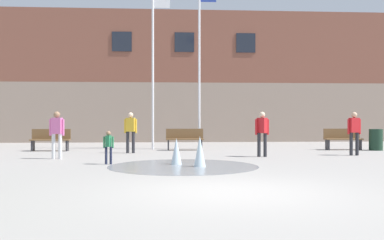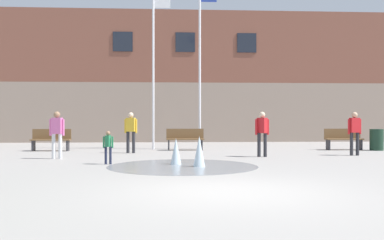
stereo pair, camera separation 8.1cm
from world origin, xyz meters
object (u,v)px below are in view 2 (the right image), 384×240
at_px(trash_can, 377,140).
at_px(park_bench_under_right_flagpole, 185,139).
at_px(park_bench_far_left, 51,139).
at_px(flagpole_left, 154,63).
at_px(adult_watching, 355,130).
at_px(flagpole_right, 200,60).
at_px(park_bench_near_trashcan, 343,139).
at_px(adult_near_bench, 131,129).
at_px(teen_by_trashcan, 262,130).
at_px(child_running, 108,145).
at_px(adult_in_red, 57,131).

bearing_deg(trash_can, park_bench_under_right_flagpole, 175.35).
relative_size(park_bench_far_left, flagpole_left, 0.23).
relative_size(adult_watching, flagpole_right, 0.22).
distance_m(park_bench_near_trashcan, adult_near_bench, 9.10).
xyz_separation_m(adult_watching, trash_can, (2.02, 2.45, -0.48)).
relative_size(park_bench_far_left, flagpole_right, 0.22).
bearing_deg(teen_by_trashcan, adult_near_bench, 27.64).
bearing_deg(park_bench_near_trashcan, child_running, -149.78).
bearing_deg(adult_watching, trash_can, 39.60).
distance_m(adult_near_bench, teen_by_trashcan, 5.15).
distance_m(park_bench_far_left, child_running, 6.36).
xyz_separation_m(flagpole_right, trash_can, (7.37, -1.30, -3.47)).
distance_m(child_running, adult_near_bench, 4.25).
xyz_separation_m(adult_near_bench, trash_can, (10.27, 0.82, -0.48)).
height_order(adult_near_bench, flagpole_left, flagpole_left).
bearing_deg(adult_near_bench, teen_by_trashcan, 170.76).
bearing_deg(park_bench_near_trashcan, park_bench_under_right_flagpole, 177.90).
relative_size(child_running, adult_in_red, 0.62).
bearing_deg(flagpole_left, adult_near_bench, -111.93).
bearing_deg(child_running, adult_in_red, -119.00).
xyz_separation_m(flagpole_left, flagpole_right, (2.04, -0.00, 0.15)).
bearing_deg(park_bench_far_left, adult_watching, -14.40).
xyz_separation_m(park_bench_far_left, teen_by_trashcan, (8.16, -3.36, 0.45)).
bearing_deg(adult_watching, adult_in_red, 172.96).
xyz_separation_m(child_running, trash_can, (10.62, 5.04, -0.13)).
relative_size(teen_by_trashcan, flagpole_left, 0.23).
xyz_separation_m(park_bench_far_left, child_running, (3.05, -5.58, 0.10)).
bearing_deg(child_running, teen_by_trashcan, 128.64).
height_order(park_bench_under_right_flagpole, adult_in_red, adult_in_red).
xyz_separation_m(child_running, flagpole_left, (1.21, 6.35, 3.19)).
bearing_deg(adult_in_red, flagpole_left, 65.53).
bearing_deg(park_bench_under_right_flagpole, adult_near_bench, -145.95).
bearing_deg(adult_watching, flagpole_right, 134.02).
relative_size(park_bench_far_left, adult_near_bench, 1.01).
height_order(child_running, trash_can, child_running).
height_order(teen_by_trashcan, adult_watching, same).
distance_m(park_bench_far_left, teen_by_trashcan, 8.83).
relative_size(park_bench_far_left, adult_in_red, 1.01).
bearing_deg(teen_by_trashcan, flagpole_left, 3.77).
distance_m(adult_near_bench, adult_in_red, 3.27).
relative_size(child_running, adult_watching, 0.62).
relative_size(child_running, adult_near_bench, 0.62).
bearing_deg(adult_near_bench, child_running, 98.75).
xyz_separation_m(park_bench_near_trashcan, flagpole_right, (-6.10, 0.90, 3.44)).
bearing_deg(flagpole_right, park_bench_near_trashcan, -8.37).
bearing_deg(trash_can, adult_near_bench, -175.41).
relative_size(park_bench_under_right_flagpole, adult_in_red, 1.01).
distance_m(park_bench_near_trashcan, flagpole_left, 8.83).
xyz_separation_m(adult_near_bench, teen_by_trashcan, (4.75, -1.99, 0.00)).
bearing_deg(teen_by_trashcan, park_bench_far_left, 28.00).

